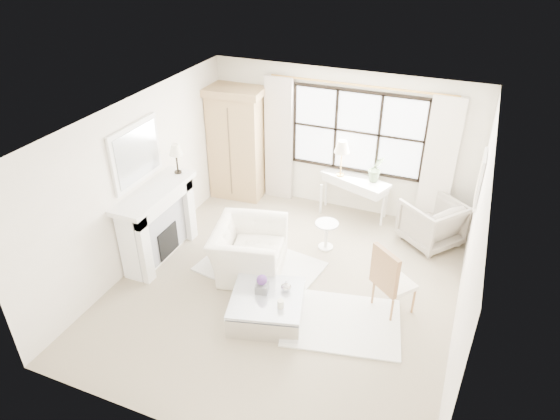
% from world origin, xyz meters
% --- Properties ---
extents(floor, '(5.50, 5.50, 0.00)m').
position_xyz_m(floor, '(0.00, 0.00, 0.00)').
color(floor, tan).
rests_on(floor, ground).
extents(ceiling, '(5.50, 5.50, 0.00)m').
position_xyz_m(ceiling, '(0.00, 0.00, 2.70)').
color(ceiling, white).
rests_on(ceiling, ground).
extents(wall_back, '(5.00, 0.00, 5.00)m').
position_xyz_m(wall_back, '(0.00, 2.75, 1.35)').
color(wall_back, white).
rests_on(wall_back, ground).
extents(wall_front, '(5.00, 0.00, 5.00)m').
position_xyz_m(wall_front, '(0.00, -2.75, 1.35)').
color(wall_front, beige).
rests_on(wall_front, ground).
extents(wall_left, '(0.00, 5.50, 5.50)m').
position_xyz_m(wall_left, '(-2.50, 0.00, 1.35)').
color(wall_left, white).
rests_on(wall_left, ground).
extents(wall_right, '(0.00, 5.50, 5.50)m').
position_xyz_m(wall_right, '(2.50, 0.00, 1.35)').
color(wall_right, silver).
rests_on(wall_right, ground).
extents(window_pane, '(2.40, 0.02, 1.50)m').
position_xyz_m(window_pane, '(0.30, 2.73, 1.60)').
color(window_pane, silver).
rests_on(window_pane, wall_back).
extents(window_frame, '(2.50, 0.04, 1.50)m').
position_xyz_m(window_frame, '(0.30, 2.72, 1.60)').
color(window_frame, black).
rests_on(window_frame, wall_back).
extents(curtain_rod, '(3.30, 0.04, 0.04)m').
position_xyz_m(curtain_rod, '(0.30, 2.67, 2.47)').
color(curtain_rod, '#B6863F').
rests_on(curtain_rod, wall_back).
extents(curtain_left, '(0.55, 0.10, 2.47)m').
position_xyz_m(curtain_left, '(-1.20, 2.65, 1.24)').
color(curtain_left, beige).
rests_on(curtain_left, ground).
extents(curtain_right, '(0.55, 0.10, 2.47)m').
position_xyz_m(curtain_right, '(1.80, 2.65, 1.24)').
color(curtain_right, white).
rests_on(curtain_right, ground).
extents(fireplace, '(0.58, 1.66, 1.26)m').
position_xyz_m(fireplace, '(-2.27, 0.00, 0.65)').
color(fireplace, white).
rests_on(fireplace, ground).
extents(mirror_frame, '(0.05, 1.15, 0.95)m').
position_xyz_m(mirror_frame, '(-2.47, 0.00, 1.84)').
color(mirror_frame, white).
rests_on(mirror_frame, wall_left).
extents(mirror_glass, '(0.02, 1.00, 0.80)m').
position_xyz_m(mirror_glass, '(-2.44, 0.00, 1.84)').
color(mirror_glass, silver).
rests_on(mirror_glass, wall_left).
extents(art_frame, '(0.04, 0.62, 0.82)m').
position_xyz_m(art_frame, '(2.47, 1.70, 1.55)').
color(art_frame, silver).
rests_on(art_frame, wall_right).
extents(art_canvas, '(0.01, 0.52, 0.72)m').
position_xyz_m(art_canvas, '(2.45, 1.70, 1.55)').
color(art_canvas, '#BFB194').
rests_on(art_canvas, wall_right).
extents(mantel_lamp, '(0.22, 0.22, 0.51)m').
position_xyz_m(mantel_lamp, '(-2.21, 0.66, 1.65)').
color(mantel_lamp, black).
rests_on(mantel_lamp, fireplace).
extents(armoire, '(1.17, 0.78, 2.24)m').
position_xyz_m(armoire, '(-2.00, 2.43, 1.14)').
color(armoire, tan).
rests_on(armoire, floor).
extents(console_table, '(1.38, 0.88, 0.80)m').
position_xyz_m(console_table, '(0.39, 2.50, 0.40)').
color(console_table, white).
rests_on(console_table, floor).
extents(console_lamp, '(0.28, 0.28, 0.69)m').
position_xyz_m(console_lamp, '(0.11, 2.48, 1.36)').
color(console_lamp, '#A67B39').
rests_on(console_lamp, console_table).
extents(orchid_plant, '(0.35, 0.33, 0.51)m').
position_xyz_m(orchid_plant, '(0.75, 2.50, 1.05)').
color(orchid_plant, '#5E764F').
rests_on(orchid_plant, console_table).
extents(side_table, '(0.40, 0.40, 0.51)m').
position_xyz_m(side_table, '(0.25, 1.26, 0.33)').
color(side_table, white).
rests_on(side_table, floor).
extents(rug_left, '(2.04, 1.58, 0.03)m').
position_xyz_m(rug_left, '(-0.57, 0.31, 0.02)').
color(rug_left, silver).
rests_on(rug_left, floor).
extents(rug_right, '(1.83, 1.52, 0.03)m').
position_xyz_m(rug_right, '(1.04, -0.43, 0.02)').
color(rug_right, white).
rests_on(rug_right, floor).
extents(club_armchair, '(1.30, 1.42, 0.80)m').
position_xyz_m(club_armchair, '(-0.71, 0.18, 0.40)').
color(club_armchair, white).
rests_on(club_armchair, floor).
extents(wingback_chair, '(1.24, 1.24, 0.81)m').
position_xyz_m(wingback_chair, '(1.88, 2.11, 0.41)').
color(wingback_chair, '#A29989').
rests_on(wingback_chair, floor).
extents(french_chair, '(0.68, 0.68, 1.08)m').
position_xyz_m(french_chair, '(1.60, 0.12, 0.31)').
color(french_chair, '#A97647').
rests_on(french_chair, floor).
extents(coffee_table, '(1.22, 1.22, 0.38)m').
position_xyz_m(coffee_table, '(0.00, -0.71, 0.18)').
color(coffee_table, silver).
rests_on(coffee_table, floor).
extents(planter_box, '(0.21, 0.21, 0.13)m').
position_xyz_m(planter_box, '(-0.10, -0.64, 0.45)').
color(planter_box, slate).
rests_on(planter_box, coffee_table).
extents(planter_flowers, '(0.15, 0.15, 0.15)m').
position_xyz_m(planter_flowers, '(-0.10, -0.64, 0.59)').
color(planter_flowers, '#5B317C').
rests_on(planter_flowers, planter_box).
extents(pillar_candle, '(0.09, 0.09, 0.12)m').
position_xyz_m(pillar_candle, '(0.27, -0.85, 0.44)').
color(pillar_candle, white).
rests_on(pillar_candle, coffee_table).
extents(coffee_vase, '(0.19, 0.19, 0.16)m').
position_xyz_m(coffee_vase, '(0.20, -0.49, 0.46)').
color(coffee_vase, silver).
rests_on(coffee_vase, coffee_table).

